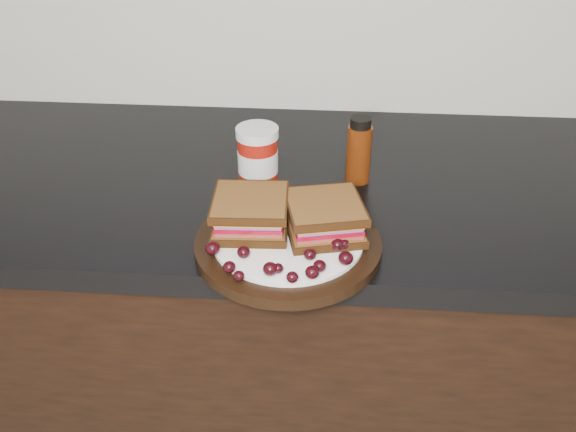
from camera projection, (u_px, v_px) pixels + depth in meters
name	position (u px, v px, depth m)	size (l,w,h in m)	color
base_cabinets	(268.00, 362.00, 1.41)	(3.96, 0.58, 0.86)	black
countertop	(263.00, 185.00, 1.17)	(3.98, 0.60, 0.04)	black
plate	(288.00, 245.00, 0.96)	(0.28, 0.28, 0.02)	black
sandwich_left	(251.00, 213.00, 0.96)	(0.11, 0.11, 0.05)	brown
sandwich_right	(324.00, 217.00, 0.95)	(0.11, 0.11, 0.05)	brown
grape_0	(212.00, 248.00, 0.91)	(0.02, 0.02, 0.02)	black
grape_1	(244.00, 252.00, 0.90)	(0.02, 0.02, 0.02)	black
grape_2	(229.00, 267.00, 0.88)	(0.02, 0.02, 0.02)	black
grape_3	(239.00, 276.00, 0.86)	(0.02, 0.02, 0.01)	black
grape_4	(270.00, 269.00, 0.87)	(0.02, 0.02, 0.02)	black
grape_5	(278.00, 268.00, 0.88)	(0.02, 0.02, 0.01)	black
grape_6	(292.00, 277.00, 0.86)	(0.02, 0.02, 0.02)	black
grape_7	(312.00, 272.00, 0.86)	(0.02, 0.02, 0.02)	black
grape_8	(319.00, 266.00, 0.88)	(0.02, 0.02, 0.02)	black
grape_9	(310.00, 254.00, 0.90)	(0.02, 0.02, 0.02)	black
grape_10	(346.00, 258.00, 0.89)	(0.02, 0.02, 0.02)	black
grape_11	(337.00, 245.00, 0.92)	(0.02, 0.02, 0.02)	black
grape_12	(344.00, 244.00, 0.92)	(0.02, 0.02, 0.02)	black
grape_13	(359.00, 233.00, 0.94)	(0.02, 0.02, 0.02)	black
grape_14	(336.00, 227.00, 0.96)	(0.01, 0.01, 0.01)	black
grape_15	(325.00, 224.00, 0.97)	(0.02, 0.02, 0.02)	black
grape_16	(261.00, 207.00, 1.00)	(0.02, 0.02, 0.02)	black
grape_17	(255.00, 217.00, 0.98)	(0.02, 0.02, 0.02)	black
grape_18	(234.00, 220.00, 0.97)	(0.02, 0.02, 0.02)	black
grape_19	(232.00, 220.00, 0.97)	(0.02, 0.02, 0.02)	black
grape_20	(247.00, 238.00, 0.94)	(0.02, 0.02, 0.02)	black
grape_21	(238.00, 241.00, 0.93)	(0.02, 0.02, 0.01)	black
grape_22	(255.00, 222.00, 0.97)	(0.02, 0.02, 0.02)	black
grape_23	(232.00, 213.00, 0.99)	(0.02, 0.02, 0.02)	black
grape_24	(246.00, 225.00, 0.96)	(0.02, 0.02, 0.01)	black
condiment_jar	(258.00, 157.00, 1.10)	(0.07, 0.07, 0.11)	#98150B
oil_bottle	(359.00, 150.00, 1.11)	(0.04, 0.04, 0.12)	#4E1E07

